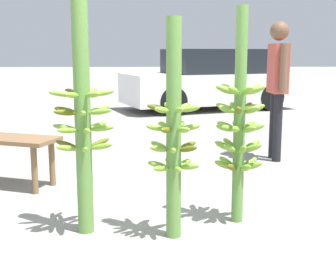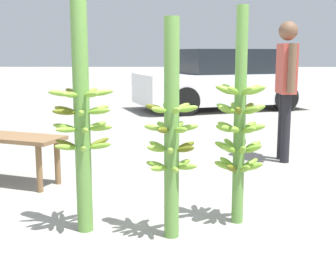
{
  "view_description": "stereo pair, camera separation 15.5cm",
  "coord_description": "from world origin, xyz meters",
  "px_view_note": "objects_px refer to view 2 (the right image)",
  "views": [
    {
      "loc": [
        -0.14,
        -3.2,
        1.35
      ],
      "look_at": [
        -0.03,
        0.44,
        0.69
      ],
      "focal_mm": 50.0,
      "sensor_mm": 36.0,
      "label": 1
    },
    {
      "loc": [
        0.02,
        -3.2,
        1.35
      ],
      "look_at": [
        -0.03,
        0.44,
        0.69
      ],
      "focal_mm": 50.0,
      "sensor_mm": 36.0,
      "label": 2
    }
  ],
  "objects_px": {
    "banana_stalk_left": "(82,119)",
    "banana_stalk_right": "(240,123)",
    "market_bench": "(8,143)",
    "vendor_person": "(286,78)",
    "banana_stalk_center": "(171,132)",
    "parked_car": "(224,81)"
  },
  "relations": [
    {
      "from": "market_bench",
      "to": "parked_car",
      "type": "xyz_separation_m",
      "value": [
        2.89,
        6.43,
        0.25
      ]
    },
    {
      "from": "banana_stalk_right",
      "to": "parked_car",
      "type": "xyz_separation_m",
      "value": [
        0.67,
        7.53,
        -0.13
      ]
    },
    {
      "from": "banana_stalk_center",
      "to": "parked_car",
      "type": "relative_size",
      "value": 0.37
    },
    {
      "from": "banana_stalk_left",
      "to": "banana_stalk_center",
      "type": "bearing_deg",
      "value": -9.52
    },
    {
      "from": "banana_stalk_right",
      "to": "banana_stalk_left",
      "type": "bearing_deg",
      "value": -170.75
    },
    {
      "from": "vendor_person",
      "to": "banana_stalk_right",
      "type": "bearing_deg",
      "value": -22.34
    },
    {
      "from": "banana_stalk_right",
      "to": "market_bench",
      "type": "distance_m",
      "value": 2.51
    },
    {
      "from": "banana_stalk_center",
      "to": "vendor_person",
      "type": "height_order",
      "value": "vendor_person"
    },
    {
      "from": "vendor_person",
      "to": "market_bench",
      "type": "height_order",
      "value": "vendor_person"
    },
    {
      "from": "banana_stalk_left",
      "to": "parked_car",
      "type": "distance_m",
      "value": 7.95
    },
    {
      "from": "banana_stalk_right",
      "to": "vendor_person",
      "type": "relative_size",
      "value": 0.99
    },
    {
      "from": "banana_stalk_center",
      "to": "vendor_person",
      "type": "xyz_separation_m",
      "value": [
        1.39,
        2.47,
        0.26
      ]
    },
    {
      "from": "banana_stalk_left",
      "to": "vendor_person",
      "type": "bearing_deg",
      "value": 49.07
    },
    {
      "from": "banana_stalk_left",
      "to": "banana_stalk_center",
      "type": "height_order",
      "value": "banana_stalk_left"
    },
    {
      "from": "banana_stalk_left",
      "to": "banana_stalk_right",
      "type": "bearing_deg",
      "value": 9.25
    },
    {
      "from": "banana_stalk_left",
      "to": "market_bench",
      "type": "bearing_deg",
      "value": 128.43
    },
    {
      "from": "banana_stalk_center",
      "to": "parked_car",
      "type": "bearing_deg",
      "value": 81.3
    },
    {
      "from": "market_bench",
      "to": "vendor_person",
      "type": "bearing_deg",
      "value": 39.06
    },
    {
      "from": "vendor_person",
      "to": "parked_car",
      "type": "distance_m",
      "value": 5.38
    },
    {
      "from": "banana_stalk_right",
      "to": "vendor_person",
      "type": "height_order",
      "value": "vendor_person"
    },
    {
      "from": "banana_stalk_center",
      "to": "parked_car",
      "type": "height_order",
      "value": "banana_stalk_center"
    },
    {
      "from": "banana_stalk_left",
      "to": "market_bench",
      "type": "height_order",
      "value": "banana_stalk_left"
    }
  ]
}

